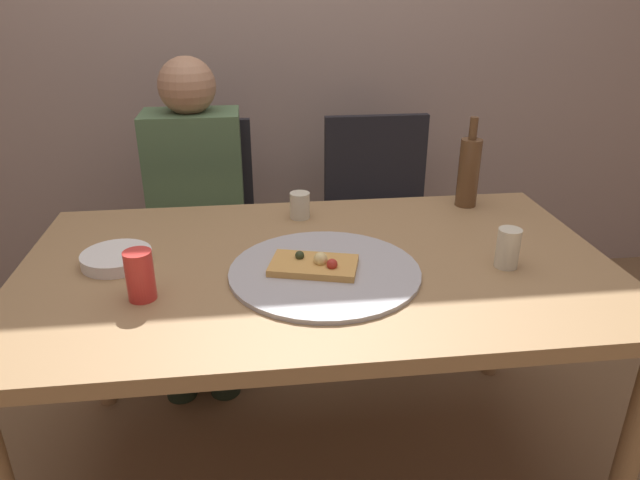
% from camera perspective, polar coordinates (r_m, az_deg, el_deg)
% --- Properties ---
extents(ground_plane, '(8.00, 8.00, 0.00)m').
position_cam_1_polar(ground_plane, '(1.98, -0.21, -21.31)').
color(ground_plane, brown).
extents(back_wall, '(6.00, 0.10, 2.60)m').
position_cam_1_polar(back_wall, '(2.72, -3.83, 21.88)').
color(back_wall, gray).
rests_on(back_wall, ground_plane).
extents(dining_table, '(1.57, 0.92, 0.73)m').
position_cam_1_polar(dining_table, '(1.58, -0.24, -4.50)').
color(dining_table, '#99754C').
rests_on(dining_table, ground_plane).
extents(pizza_tray, '(0.49, 0.49, 0.01)m').
position_cam_1_polar(pizza_tray, '(1.48, 0.47, -3.14)').
color(pizza_tray, '#ADADB2').
rests_on(pizza_tray, dining_table).
extents(pizza_slice_last, '(0.25, 0.18, 0.05)m').
position_cam_1_polar(pizza_slice_last, '(1.47, -0.54, -2.45)').
color(pizza_slice_last, tan).
rests_on(pizza_slice_last, pizza_tray).
extents(wine_bottle, '(0.07, 0.07, 0.30)m').
position_cam_1_polar(wine_bottle, '(1.96, 14.50, 6.62)').
color(wine_bottle, brown).
rests_on(wine_bottle, dining_table).
extents(tumbler_near, '(0.06, 0.06, 0.11)m').
position_cam_1_polar(tumbler_near, '(1.57, 18.10, -0.76)').
color(tumbler_near, beige).
rests_on(tumbler_near, dining_table).
extents(tumbler_far, '(0.06, 0.06, 0.08)m').
position_cam_1_polar(tumbler_far, '(1.82, -2.01, 3.44)').
color(tumbler_far, beige).
rests_on(tumbler_far, dining_table).
extents(soda_can, '(0.07, 0.07, 0.12)m').
position_cam_1_polar(soda_can, '(1.41, -17.38, -3.36)').
color(soda_can, red).
rests_on(soda_can, dining_table).
extents(plate_stack, '(0.18, 0.18, 0.03)m').
position_cam_1_polar(plate_stack, '(1.62, -19.47, -1.71)').
color(plate_stack, white).
rests_on(plate_stack, dining_table).
extents(chair_left, '(0.44, 0.44, 0.90)m').
position_cam_1_polar(chair_left, '(2.42, -11.70, 1.93)').
color(chair_left, black).
rests_on(chair_left, ground_plane).
extents(chair_right, '(0.44, 0.44, 0.90)m').
position_cam_1_polar(chair_right, '(2.46, 5.92, 2.76)').
color(chair_right, black).
rests_on(chair_right, ground_plane).
extents(guest_in_sweater, '(0.36, 0.56, 1.17)m').
position_cam_1_polar(guest_in_sweater, '(2.23, -12.23, 3.50)').
color(guest_in_sweater, '#4C6B47').
rests_on(guest_in_sweater, ground_plane).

